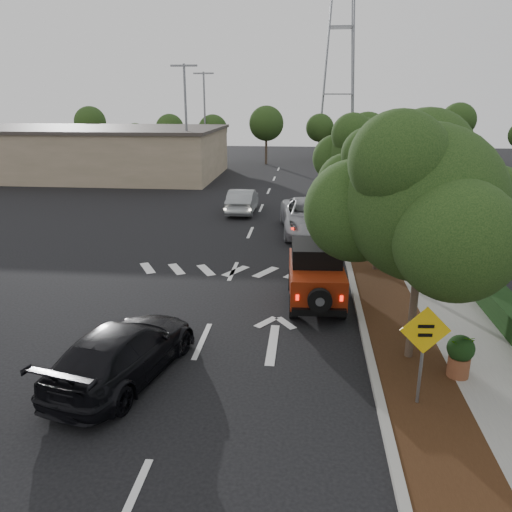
# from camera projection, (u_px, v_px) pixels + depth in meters

# --- Properties ---
(ground) EXTENTS (120.00, 120.00, 0.00)m
(ground) POSITION_uv_depth(u_px,v_px,m) (202.00, 341.00, 14.12)
(ground) COLOR black
(ground) RESTS_ON ground
(curb) EXTENTS (0.20, 70.00, 0.15)m
(curb) POSITION_uv_depth(u_px,v_px,m) (341.00, 233.00, 25.03)
(curb) COLOR #9E9B93
(curb) RESTS_ON ground
(planting_strip) EXTENTS (1.80, 70.00, 0.12)m
(planting_strip) POSITION_uv_depth(u_px,v_px,m) (361.00, 234.00, 24.93)
(planting_strip) COLOR black
(planting_strip) RESTS_ON ground
(sidewalk) EXTENTS (2.00, 70.00, 0.12)m
(sidewalk) POSITION_uv_depth(u_px,v_px,m) (400.00, 235.00, 24.75)
(sidewalk) COLOR gray
(sidewalk) RESTS_ON ground
(hedge) EXTENTS (0.80, 70.00, 0.80)m
(hedge) POSITION_uv_depth(u_px,v_px,m) (430.00, 229.00, 24.51)
(hedge) COLOR black
(hedge) RESTS_ON ground
(commercial_building) EXTENTS (22.00, 12.00, 4.00)m
(commercial_building) POSITION_uv_depth(u_px,v_px,m) (92.00, 153.00, 43.53)
(commercial_building) COLOR gray
(commercial_building) RESTS_ON ground
(transmission_tower) EXTENTS (7.00, 4.00, 28.00)m
(transmission_tower) POSITION_uv_depth(u_px,v_px,m) (335.00, 156.00, 59.05)
(transmission_tower) COLOR slate
(transmission_tower) RESTS_ON ground
(street_tree_near) EXTENTS (3.80, 3.80, 5.92)m
(street_tree_near) POSITION_uv_depth(u_px,v_px,m) (408.00, 360.00, 13.10)
(street_tree_near) COLOR black
(street_tree_near) RESTS_ON ground
(street_tree_mid) EXTENTS (3.20, 3.20, 5.32)m
(street_tree_mid) POSITION_uv_depth(u_px,v_px,m) (375.00, 272.00, 19.74)
(street_tree_mid) COLOR black
(street_tree_mid) RESTS_ON ground
(street_tree_far) EXTENTS (3.40, 3.40, 5.62)m
(street_tree_far) POSITION_uv_depth(u_px,v_px,m) (359.00, 230.00, 25.90)
(street_tree_far) COLOR black
(street_tree_far) RESTS_ON ground
(light_pole_a) EXTENTS (2.00, 0.22, 9.00)m
(light_pole_a) POSITION_uv_depth(u_px,v_px,m) (189.00, 185.00, 39.41)
(light_pole_a) COLOR slate
(light_pole_a) RESTS_ON ground
(light_pole_b) EXTENTS (2.00, 0.22, 9.00)m
(light_pole_b) POSITION_uv_depth(u_px,v_px,m) (206.00, 165.00, 50.89)
(light_pole_b) COLOR slate
(light_pole_b) RESTS_ON ground
(red_jeep) EXTENTS (1.91, 3.96, 1.99)m
(red_jeep) POSITION_uv_depth(u_px,v_px,m) (316.00, 273.00, 16.62)
(red_jeep) COLOR black
(red_jeep) RESTS_ON ground
(silver_suv_ahead) EXTENTS (3.41, 6.31, 1.68)m
(silver_suv_ahead) POSITION_uv_depth(u_px,v_px,m) (310.00, 217.00, 25.21)
(silver_suv_ahead) COLOR #A0A2A7
(silver_suv_ahead) RESTS_ON ground
(black_suv_oncoming) EXTENTS (2.98, 5.08, 1.38)m
(black_suv_oncoming) POSITION_uv_depth(u_px,v_px,m) (124.00, 351.00, 12.12)
(black_suv_oncoming) COLOR black
(black_suv_oncoming) RESTS_ON ground
(silver_sedan_oncoming) EXTENTS (1.50, 4.30, 1.42)m
(silver_sedan_oncoming) POSITION_uv_depth(u_px,v_px,m) (242.00, 201.00, 29.80)
(silver_sedan_oncoming) COLOR #929599
(silver_sedan_oncoming) RESTS_ON ground
(parked_suv) EXTENTS (4.37, 2.71, 1.39)m
(parked_suv) POSITION_uv_depth(u_px,v_px,m) (153.00, 176.00, 39.37)
(parked_suv) COLOR #AAACB2
(parked_suv) RESTS_ON ground
(speed_hump_sign) EXTENTS (1.08, 0.12, 2.31)m
(speed_hump_sign) POSITION_uv_depth(u_px,v_px,m) (424.00, 342.00, 10.61)
(speed_hump_sign) COLOR slate
(speed_hump_sign) RESTS_ON ground
(terracotta_planter) EXTENTS (0.65, 0.65, 1.13)m
(terracotta_planter) POSITION_uv_depth(u_px,v_px,m) (460.00, 352.00, 11.93)
(terracotta_planter) COLOR brown
(terracotta_planter) RESTS_ON ground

